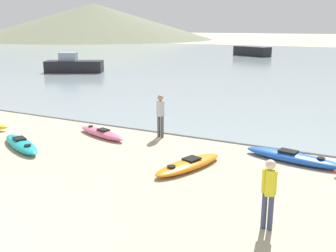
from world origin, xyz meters
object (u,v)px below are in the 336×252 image
(person_near_waterline, at_px, (160,113))
(moored_boat_3, at_px, (252,51))
(kayak_on_sand_5, at_px, (293,157))
(person_near_foreground, at_px, (269,190))
(kayak_on_sand_4, at_px, (189,164))
(kayak_on_sand_1, at_px, (21,144))
(kayak_on_sand_0, at_px, (102,133))
(moored_boat_1, at_px, (74,65))

(person_near_waterline, bearing_deg, moored_boat_3, 101.07)
(kayak_on_sand_5, bearing_deg, person_near_foreground, -86.21)
(kayak_on_sand_4, relative_size, kayak_on_sand_5, 0.87)
(kayak_on_sand_1, height_order, person_near_foreground, person_near_foreground)
(kayak_on_sand_0, xyz_separation_m, moored_boat_1, (-15.11, 16.02, 0.55))
(person_near_foreground, xyz_separation_m, person_near_waterline, (-5.48, 5.26, 0.06))
(kayak_on_sand_0, height_order, person_near_waterline, person_near_waterline)
(kayak_on_sand_0, distance_m, kayak_on_sand_1, 3.04)
(kayak_on_sand_1, relative_size, kayak_on_sand_5, 0.89)
(person_near_foreground, bearing_deg, kayak_on_sand_0, 150.82)
(person_near_foreground, relative_size, person_near_waterline, 0.94)
(person_near_foreground, bearing_deg, kayak_on_sand_5, 93.79)
(kayak_on_sand_0, distance_m, moored_boat_3, 43.18)
(kayak_on_sand_1, xyz_separation_m, person_near_waterline, (3.78, 3.56, 0.82))
(kayak_on_sand_1, distance_m, kayak_on_sand_5, 9.44)
(kayak_on_sand_0, relative_size, moored_boat_1, 0.51)
(kayak_on_sand_0, relative_size, kayak_on_sand_5, 0.84)
(kayak_on_sand_4, relative_size, person_near_foreground, 1.80)
(person_near_foreground, bearing_deg, moored_boat_1, 138.27)
(kayak_on_sand_0, height_order, kayak_on_sand_4, kayak_on_sand_0)
(moored_boat_1, bearing_deg, kayak_on_sand_5, -34.79)
(moored_boat_1, bearing_deg, kayak_on_sand_4, -41.95)
(kayak_on_sand_1, bearing_deg, kayak_on_sand_0, 56.78)
(kayak_on_sand_4, bearing_deg, moored_boat_3, 103.44)
(kayak_on_sand_4, height_order, moored_boat_1, moored_boat_1)
(kayak_on_sand_5, height_order, person_near_foreground, person_near_foreground)
(person_near_foreground, distance_m, moored_boat_1, 30.43)
(kayak_on_sand_1, distance_m, moored_boat_3, 45.51)
(person_near_waterline, distance_m, moored_boat_1, 22.84)
(kayak_on_sand_0, height_order, kayak_on_sand_5, kayak_on_sand_5)
(kayak_on_sand_1, bearing_deg, moored_boat_1, 125.92)
(moored_boat_3, bearing_deg, person_near_foreground, -73.80)
(person_near_foreground, relative_size, moored_boat_3, 0.28)
(kayak_on_sand_1, relative_size, moored_boat_1, 0.54)
(kayak_on_sand_1, xyz_separation_m, kayak_on_sand_5, (8.95, 3.00, 0.00))
(moored_boat_3, bearing_deg, kayak_on_sand_1, -84.47)
(person_near_waterline, xyz_separation_m, moored_boat_3, (-8.17, 41.73, -0.26))
(person_near_waterline, bearing_deg, kayak_on_sand_5, -6.24)
(kayak_on_sand_0, distance_m, kayak_on_sand_5, 7.30)
(person_near_waterline, relative_size, moored_boat_3, 0.30)
(kayak_on_sand_5, distance_m, moored_boat_1, 27.28)
(kayak_on_sand_0, bearing_deg, kayak_on_sand_5, 3.54)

